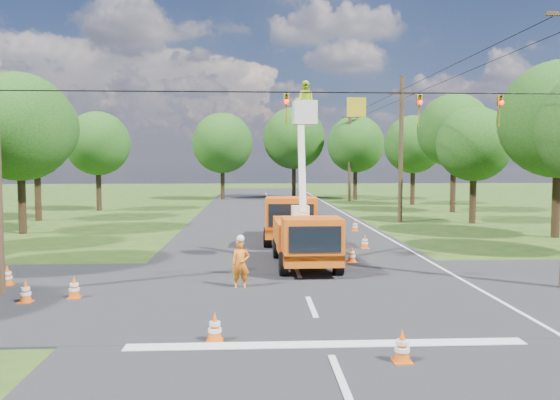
{
  "coord_description": "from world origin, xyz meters",
  "views": [
    {
      "loc": [
        -1.64,
        -15.1,
        4.13
      ],
      "look_at": [
        -0.56,
        6.8,
        2.6
      ],
      "focal_mm": 35.0,
      "sensor_mm": 36.0,
      "label": 1
    }
  ],
  "objects": [
    {
      "name": "tree_far_b",
      "position": [
        3.0,
        47.0,
        6.81
      ],
      "size": [
        7.0,
        7.0,
        10.32
      ],
      "color": "#382616",
      "rests_on": "ground"
    },
    {
      "name": "ground_worker",
      "position": [
        -2.06,
        2.54,
        0.81
      ],
      "size": [
        0.61,
        0.42,
        1.62
      ],
      "primitive_type": "imported",
      "rotation": [
        0.0,
        0.0,
        0.05
      ],
      "color": "orange",
      "rests_on": "ground"
    },
    {
      "name": "stop_bar",
      "position": [
        0.0,
        -3.2,
        0.0
      ],
      "size": [
        9.0,
        0.45,
        0.02
      ],
      "primitive_type": "cube",
      "color": "silver",
      "rests_on": "ground"
    },
    {
      "name": "edge_line",
      "position": [
        5.6,
        20.0,
        0.0
      ],
      "size": [
        0.12,
        90.0,
        0.02
      ],
      "primitive_type": "cube",
      "color": "silver",
      "rests_on": "ground"
    },
    {
      "name": "tree_right_c",
      "position": [
        13.2,
        21.0,
        5.31
      ],
      "size": [
        5.0,
        5.0,
        7.83
      ],
      "color": "#382616",
      "rests_on": "ground"
    },
    {
      "name": "traffic_cone_5",
      "position": [
        -8.3,
        0.94,
        0.36
      ],
      "size": [
        0.38,
        0.38,
        0.71
      ],
      "color": "#F2590C",
      "rests_on": "ground"
    },
    {
      "name": "second_truck",
      "position": [
        0.35,
        12.7,
        1.28
      ],
      "size": [
        3.07,
        6.76,
        2.46
      ],
      "rotation": [
        0.0,
        0.0,
        -0.09
      ],
      "color": "#E65310",
      "rests_on": "ground"
    },
    {
      "name": "tree_left_e",
      "position": [
        -16.8,
        24.0,
        6.49
      ],
      "size": [
        5.8,
        5.8,
        9.41
      ],
      "color": "#382616",
      "rests_on": "ground"
    },
    {
      "name": "traffic_cone_7",
      "position": [
        4.4,
        16.81,
        0.36
      ],
      "size": [
        0.38,
        0.38,
        0.71
      ],
      "color": "#F2590C",
      "rests_on": "ground"
    },
    {
      "name": "ground",
      "position": [
        0.0,
        20.0,
        0.0
      ],
      "size": [
        140.0,
        140.0,
        0.0
      ],
      "primitive_type": "plane",
      "color": "#204514",
      "rests_on": "ground"
    },
    {
      "name": "tree_far_c",
      "position": [
        9.5,
        44.0,
        6.06
      ],
      "size": [
        6.2,
        6.2,
        9.18
      ],
      "color": "#382616",
      "rests_on": "ground"
    },
    {
      "name": "pole_right_mid",
      "position": [
        8.5,
        22.0,
        5.11
      ],
      "size": [
        1.8,
        0.3,
        10.0
      ],
      "color": "#4C3823",
      "rests_on": "ground"
    },
    {
      "name": "bucket_truck",
      "position": [
        0.41,
        6.08,
        1.54
      ],
      "size": [
        2.42,
        5.8,
        7.32
      ],
      "rotation": [
        0.0,
        0.0,
        0.02
      ],
      "color": "#E65310",
      "rests_on": "ground"
    },
    {
      "name": "signal_span",
      "position": [
        2.23,
        1.99,
        5.88
      ],
      "size": [
        18.0,
        0.29,
        1.07
      ],
      "color": "black",
      "rests_on": "ground"
    },
    {
      "name": "tree_left_f",
      "position": [
        -14.8,
        32.0,
        5.69
      ],
      "size": [
        5.4,
        5.4,
        8.4
      ],
      "color": "#382616",
      "rests_on": "ground"
    },
    {
      "name": "tree_right_d",
      "position": [
        14.8,
        29.0,
        6.68
      ],
      "size": [
        6.0,
        6.0,
        9.7
      ],
      "color": "#382616",
      "rests_on": "ground"
    },
    {
      "name": "traffic_cone_0",
      "position": [
        -2.53,
        -2.8,
        0.36
      ],
      "size": [
        0.38,
        0.38,
        0.71
      ],
      "color": "#F2590C",
      "rests_on": "ground"
    },
    {
      "name": "traffic_cone_6",
      "position": [
        -9.83,
        3.23,
        0.36
      ],
      "size": [
        0.38,
        0.38,
        0.71
      ],
      "color": "#F2590C",
      "rests_on": "ground"
    },
    {
      "name": "traffic_cone_4",
      "position": [
        -7.05,
        1.4,
        0.36
      ],
      "size": [
        0.38,
        0.38,
        0.71
      ],
      "color": "#F2590C",
      "rests_on": "ground"
    },
    {
      "name": "tree_right_b",
      "position": [
        15.0,
        14.0,
        6.43
      ],
      "size": [
        6.4,
        6.4,
        9.65
      ],
      "color": "#382616",
      "rests_on": "ground"
    },
    {
      "name": "tree_far_a",
      "position": [
        -5.0,
        45.0,
        6.19
      ],
      "size": [
        6.6,
        6.6,
        9.5
      ],
      "color": "#382616",
      "rests_on": "ground"
    },
    {
      "name": "tree_right_e",
      "position": [
        13.8,
        37.0,
        5.81
      ],
      "size": [
        5.6,
        5.6,
        8.63
      ],
      "color": "#382616",
      "rests_on": "ground"
    },
    {
      "name": "road_main",
      "position": [
        0.0,
        20.0,
        0.0
      ],
      "size": [
        12.0,
        100.0,
        0.06
      ],
      "primitive_type": "cube",
      "color": "black",
      "rests_on": "ground"
    },
    {
      "name": "traffic_cone_3",
      "position": [
        3.65,
        10.32,
        0.36
      ],
      "size": [
        0.38,
        0.38,
        0.71
      ],
      "color": "#F2590C",
      "rests_on": "ground"
    },
    {
      "name": "distant_car",
      "position": [
        1.88,
        28.47,
        0.7
      ],
      "size": [
        3.03,
        4.44,
        1.4
      ],
      "primitive_type": "imported",
      "rotation": [
        0.0,
        0.0,
        0.37
      ],
      "color": "black",
      "rests_on": "ground"
    },
    {
      "name": "pole_right_far",
      "position": [
        8.5,
        42.0,
        5.11
      ],
      "size": [
        1.8,
        0.3,
        10.0
      ],
      "color": "#4C3823",
      "rests_on": "ground"
    },
    {
      "name": "traffic_cone_2",
      "position": [
        2.38,
        6.83,
        0.36
      ],
      "size": [
        0.38,
        0.38,
        0.71
      ],
      "color": "#F2590C",
      "rests_on": "ground"
    },
    {
      "name": "tree_left_d",
      "position": [
        -15.0,
        17.0,
        6.12
      ],
      "size": [
        6.2,
        6.2,
        9.24
      ],
      "color": "#382616",
      "rests_on": "ground"
    },
    {
      "name": "traffic_cone_1",
      "position": [
        1.4,
        -4.29,
        0.36
      ],
      "size": [
        0.38,
        0.38,
        0.71
      ],
      "color": "#F2590C",
      "rests_on": "ground"
    },
    {
      "name": "road_cross",
      "position": [
        0.0,
        2.0,
        0.0
      ],
      "size": [
        56.0,
        10.0,
        0.07
      ],
      "primitive_type": "cube",
      "color": "black",
      "rests_on": "ground"
    }
  ]
}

